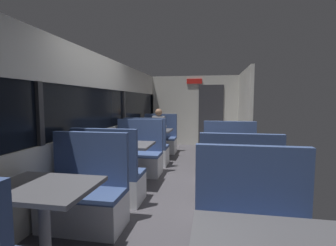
{
  "coord_description": "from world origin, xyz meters",
  "views": [
    {
      "loc": [
        0.54,
        -3.93,
        1.47
      ],
      "look_at": [
        -0.35,
        1.11,
        1.01
      ],
      "focal_mm": 25.96,
      "sensor_mm": 36.0,
      "label": 1
    }
  ],
  "objects_px": {
    "bench_far_window_facing_end": "(147,151)",
    "coffee_cup_primary": "(247,148)",
    "bench_rear_aisle_facing_end": "(238,193)",
    "bench_rear_aisle_facing_entry": "(230,164)",
    "bench_mid_window_facing_entry": "(138,158)",
    "bench_far_window_facing_entry": "(160,141)",
    "bench_near_window_facing_entry": "(85,199)",
    "dining_table_far_window": "(154,133)",
    "dining_table_near_window": "(43,196)",
    "bench_mid_window_facing_end": "(110,180)",
    "seated_passenger": "(159,134)",
    "bench_front_aisle_facing_entry": "(253,244)",
    "dining_table_mid_window": "(126,149)",
    "dining_table_rear_aisle": "(234,156)"
  },
  "relations": [
    {
      "from": "bench_mid_window_facing_entry",
      "to": "dining_table_rear_aisle",
      "type": "relative_size",
      "value": 1.22
    },
    {
      "from": "dining_table_rear_aisle",
      "to": "bench_rear_aisle_facing_entry",
      "type": "distance_m",
      "value": 0.77
    },
    {
      "from": "bench_near_window_facing_entry",
      "to": "bench_far_window_facing_end",
      "type": "xyz_separation_m",
      "value": [
        0.0,
        2.81,
        0.0
      ]
    },
    {
      "from": "bench_far_window_facing_entry",
      "to": "dining_table_mid_window",
      "type": "bearing_deg",
      "value": -90.0
    },
    {
      "from": "seated_passenger",
      "to": "dining_table_rear_aisle",
      "type": "bearing_deg",
      "value": -58.61
    },
    {
      "from": "bench_near_window_facing_entry",
      "to": "seated_passenger",
      "type": "relative_size",
      "value": 0.87
    },
    {
      "from": "bench_mid_window_facing_end",
      "to": "bench_far_window_facing_entry",
      "type": "distance_m",
      "value": 3.51
    },
    {
      "from": "dining_table_near_window",
      "to": "seated_passenger",
      "type": "bearing_deg",
      "value": 90.0
    },
    {
      "from": "bench_front_aisle_facing_entry",
      "to": "bench_rear_aisle_facing_entry",
      "type": "distance_m",
      "value": 2.51
    },
    {
      "from": "dining_table_far_window",
      "to": "bench_rear_aisle_facing_end",
      "type": "distance_m",
      "value": 3.51
    },
    {
      "from": "bench_far_window_facing_entry",
      "to": "dining_table_far_window",
      "type": "bearing_deg",
      "value": -90.0
    },
    {
      "from": "bench_far_window_facing_entry",
      "to": "bench_rear_aisle_facing_entry",
      "type": "height_order",
      "value": "same"
    },
    {
      "from": "bench_front_aisle_facing_entry",
      "to": "coffee_cup_primary",
      "type": "distance_m",
      "value": 1.76
    },
    {
      "from": "bench_near_window_facing_entry",
      "to": "bench_far_window_facing_end",
      "type": "bearing_deg",
      "value": 90.0
    },
    {
      "from": "dining_table_far_window",
      "to": "bench_far_window_facing_end",
      "type": "height_order",
      "value": "bench_far_window_facing_end"
    },
    {
      "from": "bench_mid_window_facing_entry",
      "to": "dining_table_rear_aisle",
      "type": "bearing_deg",
      "value": -26.68
    },
    {
      "from": "bench_mid_window_facing_end",
      "to": "bench_mid_window_facing_entry",
      "type": "relative_size",
      "value": 1.0
    },
    {
      "from": "coffee_cup_primary",
      "to": "bench_mid_window_facing_entry",
      "type": "bearing_deg",
      "value": 152.71
    },
    {
      "from": "bench_far_window_facing_entry",
      "to": "coffee_cup_primary",
      "type": "bearing_deg",
      "value": -57.76
    },
    {
      "from": "bench_mid_window_facing_entry",
      "to": "bench_far_window_facing_entry",
      "type": "xyz_separation_m",
      "value": [
        0.0,
        2.11,
        0.0
      ]
    },
    {
      "from": "bench_mid_window_facing_end",
      "to": "bench_far_window_facing_end",
      "type": "xyz_separation_m",
      "value": [
        0.0,
        2.11,
        0.0
      ]
    },
    {
      "from": "bench_far_window_facing_entry",
      "to": "seated_passenger",
      "type": "relative_size",
      "value": 0.87
    },
    {
      "from": "dining_table_far_window",
      "to": "bench_mid_window_facing_end",
      "type": "bearing_deg",
      "value": -90.0
    },
    {
      "from": "bench_mid_window_facing_entry",
      "to": "bench_far_window_facing_entry",
      "type": "height_order",
      "value": "same"
    },
    {
      "from": "dining_table_near_window",
      "to": "bench_near_window_facing_entry",
      "type": "bearing_deg",
      "value": 90.0
    },
    {
      "from": "bench_far_window_facing_entry",
      "to": "bench_rear_aisle_facing_end",
      "type": "relative_size",
      "value": 1.0
    },
    {
      "from": "dining_table_near_window",
      "to": "seated_passenger",
      "type": "xyz_separation_m",
      "value": [
        0.0,
        4.84,
        -0.1
      ]
    },
    {
      "from": "bench_near_window_facing_entry",
      "to": "coffee_cup_primary",
      "type": "relative_size",
      "value": 12.22
    },
    {
      "from": "bench_mid_window_facing_end",
      "to": "bench_far_window_facing_entry",
      "type": "xyz_separation_m",
      "value": [
        0.0,
        3.51,
        0.0
      ]
    },
    {
      "from": "bench_far_window_facing_entry",
      "to": "bench_rear_aisle_facing_end",
      "type": "xyz_separation_m",
      "value": [
        1.79,
        -3.71,
        0.0
      ]
    },
    {
      "from": "dining_table_near_window",
      "to": "bench_front_aisle_facing_entry",
      "type": "height_order",
      "value": "bench_front_aisle_facing_entry"
    },
    {
      "from": "bench_far_window_facing_entry",
      "to": "seated_passenger",
      "type": "height_order",
      "value": "seated_passenger"
    },
    {
      "from": "bench_rear_aisle_facing_end",
      "to": "bench_rear_aisle_facing_entry",
      "type": "bearing_deg",
      "value": 90.0
    },
    {
      "from": "dining_table_near_window",
      "to": "bench_far_window_facing_end",
      "type": "bearing_deg",
      "value": 90.0
    },
    {
      "from": "dining_table_mid_window",
      "to": "bench_mid_window_facing_entry",
      "type": "bearing_deg",
      "value": 90.0
    },
    {
      "from": "dining_table_near_window",
      "to": "bench_near_window_facing_entry",
      "type": "height_order",
      "value": "bench_near_window_facing_entry"
    },
    {
      "from": "bench_far_window_facing_end",
      "to": "coffee_cup_primary",
      "type": "distance_m",
      "value": 2.66
    },
    {
      "from": "bench_mid_window_facing_entry",
      "to": "bench_far_window_facing_entry",
      "type": "distance_m",
      "value": 2.11
    },
    {
      "from": "bench_mid_window_facing_end",
      "to": "dining_table_far_window",
      "type": "distance_m",
      "value": 2.82
    },
    {
      "from": "bench_mid_window_facing_end",
      "to": "dining_table_far_window",
      "type": "relative_size",
      "value": 1.22
    },
    {
      "from": "dining_table_near_window",
      "to": "bench_far_window_facing_entry",
      "type": "xyz_separation_m",
      "value": [
        0.0,
        4.91,
        -0.31
      ]
    },
    {
      "from": "seated_passenger",
      "to": "coffee_cup_primary",
      "type": "distance_m",
      "value": 3.64
    },
    {
      "from": "dining_table_far_window",
      "to": "bench_rear_aisle_facing_entry",
      "type": "relative_size",
      "value": 0.82
    },
    {
      "from": "seated_passenger",
      "to": "dining_table_near_window",
      "type": "bearing_deg",
      "value": -90.0
    },
    {
      "from": "bench_near_window_facing_entry",
      "to": "dining_table_far_window",
      "type": "bearing_deg",
      "value": 90.0
    },
    {
      "from": "dining_table_near_window",
      "to": "bench_mid_window_facing_end",
      "type": "distance_m",
      "value": 1.44
    },
    {
      "from": "bench_rear_aisle_facing_end",
      "to": "bench_near_window_facing_entry",
      "type": "bearing_deg",
      "value": -164.16
    },
    {
      "from": "bench_mid_window_facing_end",
      "to": "dining_table_rear_aisle",
      "type": "height_order",
      "value": "bench_mid_window_facing_end"
    },
    {
      "from": "bench_near_window_facing_entry",
      "to": "coffee_cup_primary",
      "type": "distance_m",
      "value": 2.3
    },
    {
      "from": "bench_near_window_facing_entry",
      "to": "bench_front_aisle_facing_entry",
      "type": "distance_m",
      "value": 1.89
    }
  ]
}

